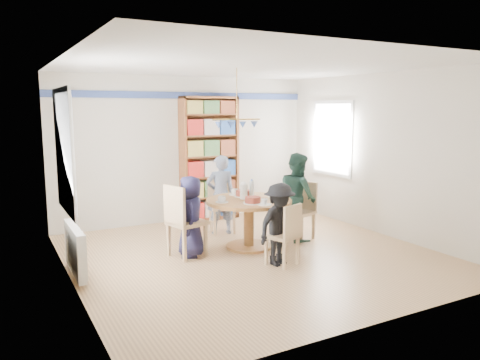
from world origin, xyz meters
TOP-DOWN VIEW (x-y plane):
  - ground at (0.00, 0.00)m, footprint 5.00×5.00m
  - room_shell at (-0.26, 0.87)m, footprint 5.00×5.00m
  - radiator at (-2.42, 0.30)m, footprint 0.12×1.00m
  - dining_table at (0.12, 0.35)m, footprint 1.30×1.30m
  - chair_left at (-0.95, 0.37)m, footprint 0.57×0.57m
  - chair_right at (1.16, 0.40)m, footprint 0.53×0.53m
  - chair_far at (0.18, 1.42)m, footprint 0.49×0.49m
  - chair_near at (0.15, -0.63)m, footprint 0.48×0.48m
  - person_left at (-0.81, 0.38)m, footprint 0.52×0.65m
  - person_right at (1.04, 0.38)m, footprint 0.63×0.76m
  - person_far at (0.10, 1.28)m, footprint 0.55×0.42m
  - person_near at (0.10, -0.54)m, footprint 0.81×0.60m
  - bookshelf at (0.39, 2.34)m, footprint 1.11×0.33m
  - tableware at (0.10, 0.37)m, footprint 1.10×1.10m

SIDE VIEW (x-z plane):
  - ground at x=0.00m, z-range 0.00..0.00m
  - radiator at x=-2.42m, z-range 0.05..0.65m
  - chair_near at x=0.15m, z-range 0.04..0.89m
  - chair_far at x=0.18m, z-range 0.05..0.98m
  - chair_right at x=1.16m, z-range 0.05..0.98m
  - dining_table at x=0.12m, z-range 0.18..0.93m
  - person_near at x=0.10m, z-range 0.00..1.13m
  - chair_left at x=-0.95m, z-range 0.05..1.10m
  - person_left at x=-0.81m, z-range 0.00..1.17m
  - person_far at x=0.10m, z-range 0.00..1.34m
  - person_right at x=1.04m, z-range 0.00..1.42m
  - tableware at x=0.10m, z-range 0.67..0.96m
  - bookshelf at x=0.39m, z-range -0.02..2.31m
  - room_shell at x=-0.26m, z-range -0.85..4.15m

